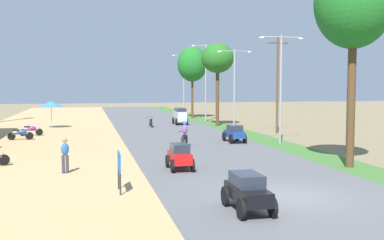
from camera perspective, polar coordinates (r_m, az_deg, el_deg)
The scene contains 21 objects.
ground_plane at distance 16.95m, azimuth 11.77°, elevation -9.53°, with size 180.00×180.00×0.00m, color #7A6B4C.
road_strip at distance 16.94m, azimuth 11.77°, elevation -9.40°, with size 9.00×140.00×0.08m, color #565659.
parked_motorbike_third at distance 35.72m, azimuth -20.41°, elevation -1.54°, with size 1.80×0.54×0.94m.
parked_motorbike_fourth at distance 38.36m, azimuth -19.26°, elevation -1.12°, with size 1.80×0.54×0.94m.
street_signboard at distance 17.36m, azimuth -8.99°, elevation -5.43°, with size 0.06×1.30×1.50m.
vendor_umbrella at distance 44.64m, azimuth -17.03°, elevation 1.92°, with size 2.20×2.20×2.52m.
pedestrian_on_shoulder at distance 21.59m, azimuth -15.44°, elevation -4.00°, with size 0.41×0.33×1.62m.
median_tree_nearest at distance 23.77m, azimuth 19.36°, elevation 13.34°, with size 3.70×3.70×10.04m.
median_tree_second at distance 45.07m, azimuth 3.18°, elevation 7.55°, with size 3.15×3.15×8.04m.
median_tree_third at distance 55.84m, azimuth 0.04°, elevation 6.93°, with size 3.60×3.60×8.66m.
streetlamp_near at distance 31.64m, azimuth 10.92°, elevation 4.75°, with size 3.16×0.20×7.32m.
streetlamp_mid at distance 41.09m, azimuth 5.25°, elevation 4.55°, with size 3.16×0.20×7.12m.
streetlamp_far at distance 50.86m, azimuth 1.71°, elevation 5.29°, with size 3.16×0.20×8.45m.
streetlamp_farthest at distance 62.46m, azimuth -1.02°, elevation 4.97°, with size 3.16×0.20×8.16m.
utility_pole_near at distance 39.16m, azimuth 10.53°, elevation 4.49°, with size 1.80×0.20×8.02m.
car_sedan_black at distance 14.70m, azimuth 6.87°, elevation -8.65°, with size 1.10×2.26×1.19m.
car_hatchback_red at distance 21.62m, azimuth -1.54°, elevation -4.42°, with size 1.04×2.00×1.23m.
car_sedan_blue at distance 32.10m, azimuth 5.26°, elevation -1.58°, with size 1.10×2.26×1.19m.
car_van_silver at distance 46.33m, azimuth -1.49°, elevation 0.60°, with size 1.19×2.41×1.67m.
motorbike_foreground_rider at distance 29.72m, azimuth -0.94°, elevation -1.81°, with size 0.54×1.80×1.66m.
motorbike_ahead_second at distance 43.96m, azimuth -5.12°, elevation -0.20°, with size 0.54×1.80×0.94m.
Camera 1 is at (-6.87, -14.96, 4.03)m, focal length 43.12 mm.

